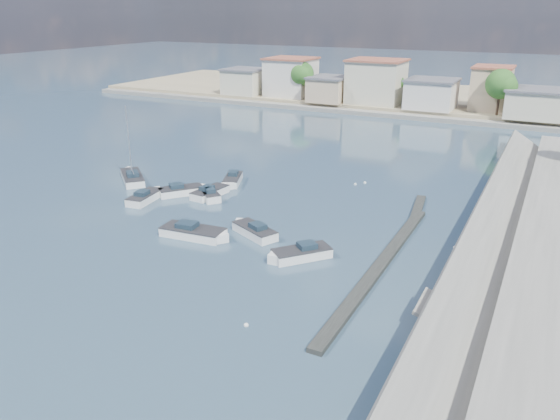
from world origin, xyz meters
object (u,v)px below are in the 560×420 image
(motorboat_a, at_px, (146,197))
(motorboat_c, at_px, (253,231))
(motorboat_e, at_px, (211,192))
(motorboat_g, at_px, (232,181))
(motorboat_f, at_px, (209,195))
(motorboat_d, at_px, (299,254))
(sailboat, at_px, (132,177))
(motorboat_b, at_px, (183,191))
(motorboat_h, at_px, (196,233))

(motorboat_a, bearing_deg, motorboat_c, -11.20)
(motorboat_e, relative_size, motorboat_g, 1.06)
(motorboat_f, bearing_deg, motorboat_d, -31.61)
(motorboat_a, xyz_separation_m, motorboat_g, (5.03, 9.08, 0.00))
(motorboat_d, bearing_deg, motorboat_c, 155.08)
(motorboat_c, height_order, sailboat, sailboat)
(motorboat_f, height_order, sailboat, sailboat)
(motorboat_a, relative_size, motorboat_f, 1.37)
(motorboat_a, relative_size, motorboat_b, 1.09)
(motorboat_f, bearing_deg, motorboat_b, -177.42)
(motorboat_c, relative_size, motorboat_g, 1.04)
(motorboat_h, distance_m, sailboat, 19.64)
(motorboat_c, distance_m, motorboat_h, 5.06)
(motorboat_c, bearing_deg, sailboat, 159.64)
(motorboat_d, height_order, sailboat, sailboat)
(motorboat_d, relative_size, motorboat_g, 0.98)
(motorboat_d, bearing_deg, motorboat_f, 148.39)
(sailboat, bearing_deg, motorboat_b, -9.19)
(motorboat_b, xyz_separation_m, motorboat_d, (18.13, -9.03, -0.00))
(motorboat_b, distance_m, motorboat_e, 3.16)
(motorboat_b, distance_m, motorboat_c, 13.91)
(motorboat_e, relative_size, motorboat_h, 0.80)
(motorboat_b, height_order, motorboat_d, same)
(motorboat_b, relative_size, motorboat_g, 0.98)
(motorboat_c, height_order, motorboat_f, same)
(motorboat_a, bearing_deg, sailboat, 142.04)
(motorboat_e, xyz_separation_m, motorboat_g, (-0.20, 4.64, 0.00))
(sailboat, bearing_deg, motorboat_f, -5.96)
(motorboat_a, height_order, motorboat_b, same)
(motorboat_e, distance_m, sailboat, 11.42)
(motorboat_g, bearing_deg, motorboat_a, -118.99)
(motorboat_e, bearing_deg, motorboat_c, -38.04)
(motorboat_g, bearing_deg, motorboat_c, -51.35)
(motorboat_e, height_order, motorboat_h, same)
(motorboat_b, bearing_deg, motorboat_h, -48.26)
(motorboat_g, bearing_deg, sailboat, -159.19)
(motorboat_c, bearing_deg, motorboat_a, 168.80)
(motorboat_g, xyz_separation_m, sailboat, (-11.21, -4.26, 0.03))
(motorboat_a, distance_m, motorboat_f, 6.54)
(motorboat_f, xyz_separation_m, motorboat_h, (4.94, -9.30, 0.00))
(motorboat_b, bearing_deg, motorboat_a, -122.85)
(motorboat_d, xyz_separation_m, motorboat_g, (-15.33, 14.65, 0.00))
(motorboat_d, height_order, motorboat_g, same)
(motorboat_c, xyz_separation_m, motorboat_h, (-4.21, -2.80, -0.00))
(motorboat_b, relative_size, motorboat_h, 0.75)
(motorboat_a, xyz_separation_m, motorboat_b, (2.23, 3.46, -0.00))
(motorboat_b, xyz_separation_m, motorboat_g, (2.80, 5.62, 0.00))
(motorboat_d, bearing_deg, motorboat_b, 153.53)
(motorboat_b, bearing_deg, motorboat_g, 63.53)
(motorboat_h, height_order, sailboat, sailboat)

